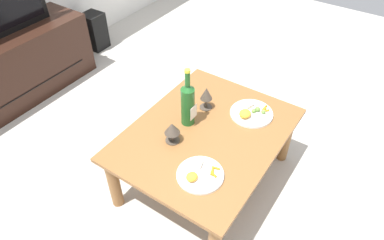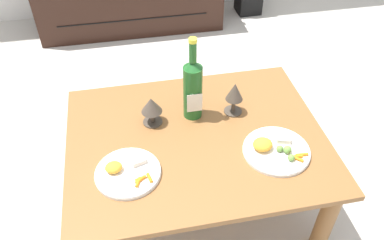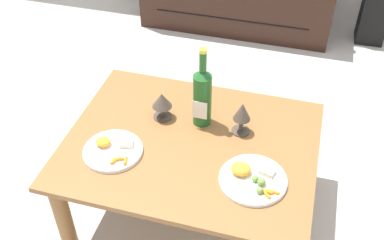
{
  "view_description": "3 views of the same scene",
  "coord_description": "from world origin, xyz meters",
  "px_view_note": "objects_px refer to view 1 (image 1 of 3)",
  "views": [
    {
      "loc": [
        -1.25,
        -0.74,
        1.82
      ],
      "look_at": [
        -0.02,
        0.09,
        0.49
      ],
      "focal_mm": 32.38,
      "sensor_mm": 36.0,
      "label": 1
    },
    {
      "loc": [
        -0.24,
        -1.12,
        1.55
      ],
      "look_at": [
        -0.01,
        0.03,
        0.49
      ],
      "focal_mm": 36.71,
      "sensor_mm": 36.0,
      "label": 2
    },
    {
      "loc": [
        0.39,
        -1.35,
        1.76
      ],
      "look_at": [
        -0.01,
        0.07,
        0.48
      ],
      "focal_mm": 43.21,
      "sensor_mm": 36.0,
      "label": 3
    }
  ],
  "objects_px": {
    "dining_table": "(206,141)",
    "tv_stand": "(8,70)",
    "goblet_left": "(172,129)",
    "dinner_plate_right": "(251,113)",
    "dinner_plate_left": "(200,174)",
    "wine_bottle": "(188,103)",
    "floor_speaker": "(95,31)",
    "goblet_right": "(206,95)"
  },
  "relations": [
    {
      "from": "goblet_left",
      "to": "dinner_plate_right",
      "type": "relative_size",
      "value": 0.49
    },
    {
      "from": "goblet_left",
      "to": "dinner_plate_right",
      "type": "bearing_deg",
      "value": -30.46
    },
    {
      "from": "floor_speaker",
      "to": "goblet_left",
      "type": "height_order",
      "value": "goblet_left"
    },
    {
      "from": "goblet_left",
      "to": "dinner_plate_left",
      "type": "relative_size",
      "value": 0.53
    },
    {
      "from": "dinner_plate_right",
      "to": "floor_speaker",
      "type": "bearing_deg",
      "value": 74.68
    },
    {
      "from": "tv_stand",
      "to": "wine_bottle",
      "type": "relative_size",
      "value": 3.66
    },
    {
      "from": "dining_table",
      "to": "goblet_left",
      "type": "distance_m",
      "value": 0.26
    },
    {
      "from": "floor_speaker",
      "to": "goblet_right",
      "type": "xyz_separation_m",
      "value": [
        -0.64,
        -1.7,
        0.35
      ]
    },
    {
      "from": "goblet_right",
      "to": "dinner_plate_left",
      "type": "relative_size",
      "value": 0.62
    },
    {
      "from": "tv_stand",
      "to": "floor_speaker",
      "type": "distance_m",
      "value": 0.98
    },
    {
      "from": "goblet_left",
      "to": "dinner_plate_left",
      "type": "height_order",
      "value": "goblet_left"
    },
    {
      "from": "goblet_left",
      "to": "dinner_plate_right",
      "type": "distance_m",
      "value": 0.53
    },
    {
      "from": "goblet_right",
      "to": "dinner_plate_left",
      "type": "xyz_separation_m",
      "value": [
        -0.48,
        -0.26,
        -0.09
      ]
    },
    {
      "from": "wine_bottle",
      "to": "goblet_left",
      "type": "bearing_deg",
      "value": -174.75
    },
    {
      "from": "dining_table",
      "to": "dinner_plate_left",
      "type": "height_order",
      "value": "dinner_plate_left"
    },
    {
      "from": "floor_speaker",
      "to": "goblet_right",
      "type": "bearing_deg",
      "value": -111.77
    },
    {
      "from": "goblet_right",
      "to": "floor_speaker",
      "type": "bearing_deg",
      "value": 69.51
    },
    {
      "from": "dining_table",
      "to": "dinner_plate_left",
      "type": "relative_size",
      "value": 4.26
    },
    {
      "from": "dinner_plate_right",
      "to": "tv_stand",
      "type": "bearing_deg",
      "value": 102.75
    },
    {
      "from": "tv_stand",
      "to": "wine_bottle",
      "type": "distance_m",
      "value": 1.67
    },
    {
      "from": "goblet_left",
      "to": "dinner_plate_right",
      "type": "height_order",
      "value": "goblet_left"
    },
    {
      "from": "dinner_plate_right",
      "to": "dinner_plate_left",
      "type": "bearing_deg",
      "value": -180.0
    },
    {
      "from": "wine_bottle",
      "to": "goblet_left",
      "type": "height_order",
      "value": "wine_bottle"
    },
    {
      "from": "goblet_right",
      "to": "dining_table",
      "type": "bearing_deg",
      "value": -146.88
    },
    {
      "from": "wine_bottle",
      "to": "goblet_left",
      "type": "xyz_separation_m",
      "value": [
        -0.18,
        -0.02,
        -0.06
      ]
    },
    {
      "from": "dinner_plate_left",
      "to": "dining_table",
      "type": "bearing_deg",
      "value": 26.01
    },
    {
      "from": "floor_speaker",
      "to": "tv_stand",
      "type": "bearing_deg",
      "value": -178.39
    },
    {
      "from": "dinner_plate_left",
      "to": "dinner_plate_right",
      "type": "distance_m",
      "value": 0.58
    },
    {
      "from": "floor_speaker",
      "to": "goblet_right",
      "type": "relative_size",
      "value": 2.36
    },
    {
      "from": "dining_table",
      "to": "dinner_plate_right",
      "type": "relative_size",
      "value": 3.97
    },
    {
      "from": "tv_stand",
      "to": "goblet_right",
      "type": "relative_size",
      "value": 9.05
    },
    {
      "from": "tv_stand",
      "to": "goblet_right",
      "type": "distance_m",
      "value": 1.71
    },
    {
      "from": "tv_stand",
      "to": "dinner_plate_right",
      "type": "bearing_deg",
      "value": -77.25
    },
    {
      "from": "dining_table",
      "to": "tv_stand",
      "type": "bearing_deg",
      "value": 94.78
    },
    {
      "from": "dining_table",
      "to": "tv_stand",
      "type": "distance_m",
      "value": 1.79
    },
    {
      "from": "wine_bottle",
      "to": "dinner_plate_left",
      "type": "distance_m",
      "value": 0.44
    },
    {
      "from": "floor_speaker",
      "to": "goblet_left",
      "type": "relative_size",
      "value": 2.77
    },
    {
      "from": "dining_table",
      "to": "tv_stand",
      "type": "height_order",
      "value": "tv_stand"
    },
    {
      "from": "dining_table",
      "to": "tv_stand",
      "type": "xyz_separation_m",
      "value": [
        -0.15,
        1.78,
        -0.09
      ]
    },
    {
      "from": "dining_table",
      "to": "floor_speaker",
      "type": "xyz_separation_m",
      "value": [
        0.82,
        1.83,
        -0.18
      ]
    },
    {
      "from": "wine_bottle",
      "to": "dinner_plate_left",
      "type": "bearing_deg",
      "value": -137.16
    },
    {
      "from": "tv_stand",
      "to": "wine_bottle",
      "type": "height_order",
      "value": "wine_bottle"
    }
  ]
}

